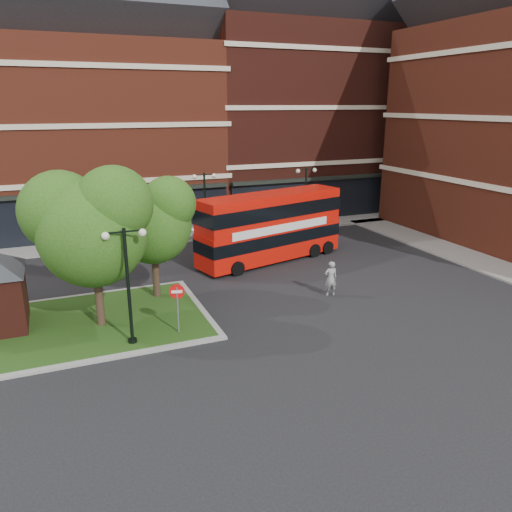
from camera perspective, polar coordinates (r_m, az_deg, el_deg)
name	(u,v)px	position (r m, az deg, el deg)	size (l,w,h in m)	color
ground	(257,326)	(22.68, 0.16, -7.97)	(120.00, 120.00, 0.00)	black
pavement_far	(172,237)	(37.58, -9.53, 2.11)	(44.00, 3.00, 0.12)	slate
pavement_side	(496,268)	(33.55, 25.73, -1.21)	(3.00, 28.00, 0.12)	slate
terrace_far_left	(44,138)	(43.07, -23.04, 12.27)	(26.00, 12.00, 14.00)	maroon
terrace_far_right	(298,121)	(48.26, 4.77, 15.09)	(18.00, 12.00, 16.00)	#471911
traffic_island	(66,327)	(23.96, -20.91, -7.57)	(12.60, 7.60, 0.15)	gray
tree_island_west	(89,223)	(22.13, -18.53, 3.64)	(5.40, 4.71, 7.21)	#2D2116
tree_island_east	(150,218)	(25.01, -11.97, 4.32)	(4.46, 3.90, 6.29)	#2D2116
lamp_island	(128,281)	(20.48, -14.43, -2.79)	(1.72, 0.36, 5.00)	black
lamp_far_left	(205,204)	(35.56, -5.85, 5.99)	(1.72, 0.36, 5.00)	black
lamp_far_right	(306,196)	(38.56, 5.69, 6.85)	(1.72, 0.36, 5.00)	black
bus	(271,222)	(31.19, 1.70, 3.85)	(10.13, 4.69, 3.77)	red
woman	(331,279)	(26.07, 8.54, -2.56)	(0.68, 0.44, 1.85)	gray
car_silver	(179,229)	(37.02, -8.77, 3.06)	(1.83, 4.54, 1.55)	silver
car_white	(277,221)	(39.56, 2.39, 3.99)	(1.43, 4.09, 1.35)	white
no_entry_sign	(177,299)	(21.41, -8.99, -4.89)	(0.63, 0.23, 2.34)	slate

